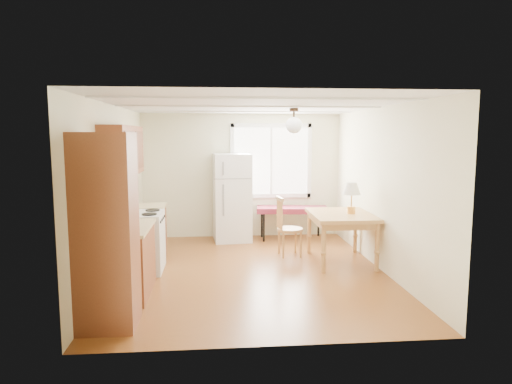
{
  "coord_description": "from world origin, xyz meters",
  "views": [
    {
      "loc": [
        -0.53,
        -6.74,
        2.07
      ],
      "look_at": [
        0.12,
        0.59,
        1.15
      ],
      "focal_mm": 32.0,
      "sensor_mm": 36.0,
      "label": 1
    }
  ],
  "objects": [
    {
      "name": "dining_table",
      "position": [
        1.5,
        0.42,
        0.7
      ],
      "size": [
        0.99,
        1.31,
        0.81
      ],
      "rotation": [
        0.0,
        0.0,
        -0.02
      ],
      "color": "#AB7A41",
      "rests_on": "ground"
    },
    {
      "name": "pendant_light",
      "position": [
        0.7,
        0.4,
        2.24
      ],
      "size": [
        0.26,
        0.26,
        0.4
      ],
      "color": "black",
      "rests_on": "room_shell"
    },
    {
      "name": "room_shell",
      "position": [
        0.0,
        0.0,
        1.25
      ],
      "size": [
        4.6,
        5.6,
        2.62
      ],
      "color": "#5D2F13",
      "rests_on": "ground"
    },
    {
      "name": "window_unit",
      "position": [
        0.6,
        2.47,
        1.55
      ],
      "size": [
        1.64,
        0.05,
        1.51
      ],
      "color": "white",
      "rests_on": "room_shell"
    },
    {
      "name": "kitchen_run",
      "position": [
        -1.72,
        -0.63,
        0.84
      ],
      "size": [
        0.65,
        3.4,
        2.2
      ],
      "color": "brown",
      "rests_on": "ground"
    },
    {
      "name": "coffee_maker",
      "position": [
        -1.72,
        -0.87,
        1.04
      ],
      "size": [
        0.26,
        0.3,
        0.39
      ],
      "rotation": [
        0.0,
        0.0,
        -0.32
      ],
      "color": "black",
      "rests_on": "kitchen_run"
    },
    {
      "name": "table_lamp",
      "position": [
        1.65,
        0.38,
        1.17
      ],
      "size": [
        0.29,
        0.29,
        0.51
      ],
      "rotation": [
        0.0,
        0.0,
        -0.33
      ],
      "color": "gold",
      "rests_on": "dining_table"
    },
    {
      "name": "refrigerator",
      "position": [
        -0.21,
        2.12,
        0.85
      ],
      "size": [
        0.76,
        0.76,
        1.71
      ],
      "rotation": [
        0.0,
        0.0,
        0.08
      ],
      "color": "white",
      "rests_on": "ground"
    },
    {
      "name": "bench",
      "position": [
        0.98,
        2.14,
        0.58
      ],
      "size": [
        1.45,
        0.68,
        0.65
      ],
      "rotation": [
        0.0,
        0.0,
        -0.12
      ],
      "color": "maroon",
      "rests_on": "ground"
    },
    {
      "name": "kettle",
      "position": [
        -1.73,
        -0.89,
        0.98
      ],
      "size": [
        0.11,
        0.11,
        0.2
      ],
      "color": "red",
      "rests_on": "kitchen_run"
    },
    {
      "name": "chair",
      "position": [
        0.64,
        0.86,
        0.58
      ],
      "size": [
        0.46,
        0.45,
        1.02
      ],
      "rotation": [
        0.0,
        0.0,
        0.11
      ],
      "color": "#AB7A41",
      "rests_on": "ground"
    }
  ]
}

